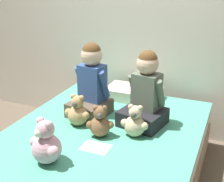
{
  "coord_description": "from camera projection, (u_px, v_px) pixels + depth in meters",
  "views": [
    {
      "loc": [
        0.93,
        -1.95,
        1.67
      ],
      "look_at": [
        0.0,
        0.26,
        0.75
      ],
      "focal_mm": 50.0,
      "sensor_mm": 36.0,
      "label": 1
    }
  ],
  "objects": [
    {
      "name": "bed",
      "position": [
        100.0,
        161.0,
        2.53
      ],
      "size": [
        1.52,
        2.04,
        0.47
      ],
      "color": "#997F60",
      "rests_on": "ground_plane"
    },
    {
      "name": "teddy_bear_at_foot_of_bed",
      "position": [
        46.0,
        144.0,
        2.06
      ],
      "size": [
        0.26,
        0.2,
        0.32
      ],
      "rotation": [
        0.0,
        0.0,
        -0.33
      ],
      "color": "#DBA3B2",
      "rests_on": "bed"
    },
    {
      "name": "sign_card",
      "position": [
        96.0,
        147.0,
        2.27
      ],
      "size": [
        0.21,
        0.15,
        0.0
      ],
      "color": "white",
      "rests_on": "bed"
    },
    {
      "name": "child_on_left",
      "position": [
        91.0,
        84.0,
        2.73
      ],
      "size": [
        0.36,
        0.39,
        0.65
      ],
      "rotation": [
        0.0,
        0.0,
        -0.18
      ],
      "color": "brown",
      "rests_on": "bed"
    },
    {
      "name": "teddy_bear_held_by_left_child",
      "position": [
        78.0,
        112.0,
        2.58
      ],
      "size": [
        0.23,
        0.17,
        0.27
      ],
      "rotation": [
        0.0,
        0.0,
        -0.01
      ],
      "color": "tan",
      "rests_on": "bed"
    },
    {
      "name": "teddy_bear_held_by_right_child",
      "position": [
        135.0,
        123.0,
        2.41
      ],
      "size": [
        0.22,
        0.17,
        0.26
      ],
      "rotation": [
        0.0,
        0.0,
        0.04
      ],
      "color": "#D1B78E",
      "rests_on": "bed"
    },
    {
      "name": "child_on_right",
      "position": [
        145.0,
        94.0,
        2.55
      ],
      "size": [
        0.4,
        0.39,
        0.63
      ],
      "rotation": [
        0.0,
        0.0,
        -0.2
      ],
      "color": "black",
      "rests_on": "bed"
    },
    {
      "name": "teddy_bear_between_children",
      "position": [
        100.0,
        123.0,
        2.4
      ],
      "size": [
        0.2,
        0.16,
        0.26
      ],
      "rotation": [
        0.0,
        0.0,
        0.38
      ],
      "color": "brown",
      "rests_on": "bed"
    },
    {
      "name": "pillow_at_headboard",
      "position": [
        134.0,
        93.0,
        3.14
      ],
      "size": [
        0.54,
        0.33,
        0.11
      ],
      "color": "beige",
      "rests_on": "bed"
    },
    {
      "name": "wall_behind_bed",
      "position": [
        146.0,
        16.0,
        3.16
      ],
      "size": [
        8.0,
        0.06,
        2.5
      ],
      "color": "silver",
      "rests_on": "ground_plane"
    }
  ]
}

